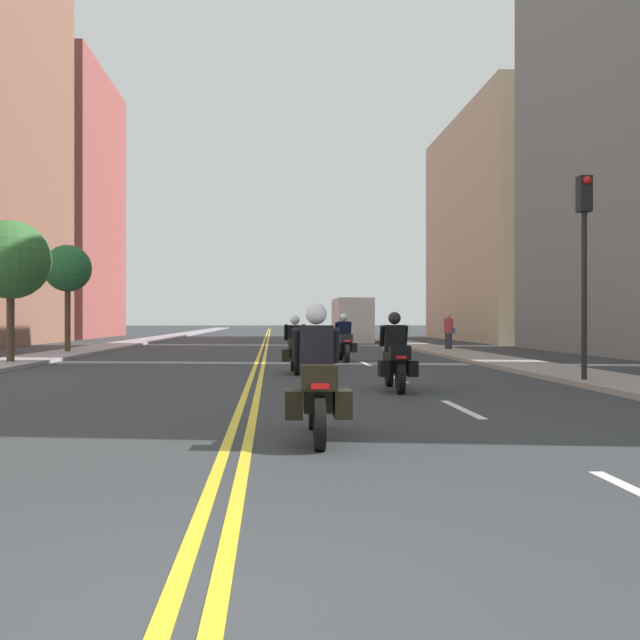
{
  "coord_description": "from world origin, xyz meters",
  "views": [
    {
      "loc": [
        0.4,
        -3.43,
        1.45
      ],
      "look_at": [
        1.63,
        14.95,
        1.44
      ],
      "focal_mm": 40.37,
      "sensor_mm": 36.0,
      "label": 1
    }
  ],
  "objects_px": {
    "motorcycle_1": "(395,359)",
    "street_tree_1": "(10,260)",
    "motorcycle_0": "(317,386)",
    "pedestrian_0": "(449,332)",
    "traffic_light_near": "(584,240)",
    "parked_truck": "(351,322)",
    "motorcycle_3": "(344,343)",
    "street_tree_0": "(68,269)",
    "motorcycle_2": "(295,349)"
  },
  "relations": [
    {
      "from": "street_tree_0",
      "to": "street_tree_1",
      "type": "bearing_deg",
      "value": -87.76
    },
    {
      "from": "traffic_light_near",
      "to": "pedestrian_0",
      "type": "xyz_separation_m",
      "value": [
        1.09,
        16.67,
        -2.33
      ]
    },
    {
      "from": "motorcycle_0",
      "to": "pedestrian_0",
      "type": "distance_m",
      "value": 24.8
    },
    {
      "from": "traffic_light_near",
      "to": "parked_truck",
      "type": "distance_m",
      "value": 31.01
    },
    {
      "from": "traffic_light_near",
      "to": "parked_truck",
      "type": "xyz_separation_m",
      "value": [
        -1.8,
        30.9,
        -1.95
      ]
    },
    {
      "from": "motorcycle_2",
      "to": "motorcycle_3",
      "type": "bearing_deg",
      "value": 68.92
    },
    {
      "from": "motorcycle_0",
      "to": "motorcycle_2",
      "type": "height_order",
      "value": "motorcycle_0"
    },
    {
      "from": "motorcycle_3",
      "to": "traffic_light_near",
      "type": "height_order",
      "value": "traffic_light_near"
    },
    {
      "from": "parked_truck",
      "to": "motorcycle_0",
      "type": "bearing_deg",
      "value": -96.93
    },
    {
      "from": "motorcycle_3",
      "to": "traffic_light_near",
      "type": "bearing_deg",
      "value": -66.44
    },
    {
      "from": "traffic_light_near",
      "to": "parked_truck",
      "type": "height_order",
      "value": "traffic_light_near"
    },
    {
      "from": "motorcycle_1",
      "to": "street_tree_1",
      "type": "xyz_separation_m",
      "value": [
        -10.8,
        8.92,
        2.69
      ]
    },
    {
      "from": "motorcycle_1",
      "to": "street_tree_1",
      "type": "height_order",
      "value": "street_tree_1"
    },
    {
      "from": "motorcycle_2",
      "to": "street_tree_1",
      "type": "relative_size",
      "value": 0.48
    },
    {
      "from": "motorcycle_3",
      "to": "parked_truck",
      "type": "height_order",
      "value": "parked_truck"
    },
    {
      "from": "motorcycle_3",
      "to": "parked_truck",
      "type": "xyz_separation_m",
      "value": [
        2.65,
        21.73,
        0.62
      ]
    },
    {
      "from": "motorcycle_3",
      "to": "parked_truck",
      "type": "distance_m",
      "value": 21.9
    },
    {
      "from": "street_tree_0",
      "to": "motorcycle_0",
      "type": "bearing_deg",
      "value": -67.75
    },
    {
      "from": "motorcycle_0",
      "to": "motorcycle_1",
      "type": "xyz_separation_m",
      "value": [
        1.97,
        5.93,
        -0.01
      ]
    },
    {
      "from": "traffic_light_near",
      "to": "street_tree_1",
      "type": "distance_m",
      "value": 17.15
    },
    {
      "from": "motorcycle_2",
      "to": "parked_truck",
      "type": "relative_size",
      "value": 0.34
    },
    {
      "from": "motorcycle_3",
      "to": "street_tree_1",
      "type": "relative_size",
      "value": 0.47
    },
    {
      "from": "motorcycle_1",
      "to": "pedestrian_0",
      "type": "height_order",
      "value": "pedestrian_0"
    },
    {
      "from": "pedestrian_0",
      "to": "street_tree_0",
      "type": "distance_m",
      "value": 16.88
    },
    {
      "from": "traffic_light_near",
      "to": "street_tree_0",
      "type": "height_order",
      "value": "traffic_light_near"
    },
    {
      "from": "motorcycle_1",
      "to": "parked_truck",
      "type": "height_order",
      "value": "parked_truck"
    },
    {
      "from": "motorcycle_3",
      "to": "pedestrian_0",
      "type": "distance_m",
      "value": 9.33
    },
    {
      "from": "street_tree_1",
      "to": "parked_truck",
      "type": "relative_size",
      "value": 0.71
    },
    {
      "from": "motorcycle_0",
      "to": "parked_truck",
      "type": "height_order",
      "value": "parked_truck"
    },
    {
      "from": "motorcycle_0",
      "to": "traffic_light_near",
      "type": "distance_m",
      "value": 9.8
    },
    {
      "from": "motorcycle_3",
      "to": "traffic_light_near",
      "type": "relative_size",
      "value": 0.47
    },
    {
      "from": "street_tree_1",
      "to": "motorcycle_2",
      "type": "bearing_deg",
      "value": -24.29
    },
    {
      "from": "motorcycle_3",
      "to": "street_tree_0",
      "type": "relative_size",
      "value": 0.47
    },
    {
      "from": "pedestrian_0",
      "to": "traffic_light_near",
      "type": "bearing_deg",
      "value": -67.51
    },
    {
      "from": "motorcycle_3",
      "to": "motorcycle_2",
      "type": "bearing_deg",
      "value": -111.62
    },
    {
      "from": "motorcycle_0",
      "to": "motorcycle_1",
      "type": "distance_m",
      "value": 6.25
    },
    {
      "from": "parked_truck",
      "to": "traffic_light_near",
      "type": "bearing_deg",
      "value": -86.67
    },
    {
      "from": "motorcycle_2",
      "to": "motorcycle_1",
      "type": "bearing_deg",
      "value": -70.76
    },
    {
      "from": "motorcycle_2",
      "to": "parked_truck",
      "type": "distance_m",
      "value": 27.42
    },
    {
      "from": "parked_truck",
      "to": "motorcycle_3",
      "type": "bearing_deg",
      "value": -96.95
    },
    {
      "from": "traffic_light_near",
      "to": "parked_truck",
      "type": "relative_size",
      "value": 0.71
    },
    {
      "from": "motorcycle_3",
      "to": "street_tree_0",
      "type": "xyz_separation_m",
      "value": [
        -11.07,
        6.16,
        2.92
      ]
    },
    {
      "from": "pedestrian_0",
      "to": "parked_truck",
      "type": "distance_m",
      "value": 14.52
    },
    {
      "from": "street_tree_0",
      "to": "parked_truck",
      "type": "xyz_separation_m",
      "value": [
        13.72,
        15.57,
        -2.3
      ]
    },
    {
      "from": "motorcycle_0",
      "to": "street_tree_1",
      "type": "distance_m",
      "value": 17.48
    },
    {
      "from": "traffic_light_near",
      "to": "motorcycle_0",
      "type": "bearing_deg",
      "value": -132.57
    },
    {
      "from": "motorcycle_0",
      "to": "pedestrian_0",
      "type": "height_order",
      "value": "pedestrian_0"
    },
    {
      "from": "pedestrian_0",
      "to": "parked_truck",
      "type": "xyz_separation_m",
      "value": [
        -2.89,
        14.23,
        0.38
      ]
    },
    {
      "from": "pedestrian_0",
      "to": "motorcycle_1",
      "type": "bearing_deg",
      "value": -81.06
    },
    {
      "from": "motorcycle_3",
      "to": "motorcycle_1",
      "type": "bearing_deg",
      "value": -92.19
    }
  ]
}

